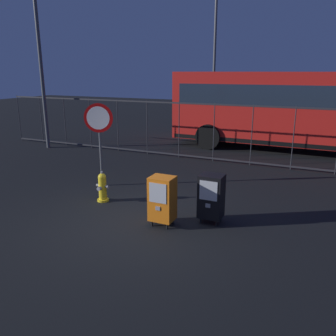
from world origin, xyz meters
The scene contains 9 objects.
ground_plane centered at (0.00, 0.00, 0.00)m, with size 60.00×60.00×0.00m, color black.
fire_hydrant centered at (-1.23, 0.79, 0.35)m, with size 0.33×0.32×0.75m.
newspaper_box_primary centered at (1.49, 0.71, 0.57)m, with size 0.48×0.42×1.02m.
newspaper_box_secondary centered at (0.65, 0.16, 0.57)m, with size 0.48×0.42×1.02m.
stop_sign centered at (-1.94, 1.75, 1.60)m, with size 0.71×0.31×2.23m.
fence_barrier centered at (0.00, 5.60, 1.02)m, with size 18.03×0.04×2.00m.
bus_near centered at (2.91, 8.60, 1.71)m, with size 10.52×2.83×3.00m.
street_light_near_left centered at (-6.80, 4.92, 4.23)m, with size 0.32×0.32×7.33m.
street_light_near_right centered at (-2.29, 12.69, 4.03)m, with size 0.32×0.32×6.94m.
Camera 1 is at (3.47, -5.70, 3.02)m, focal length 37.18 mm.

